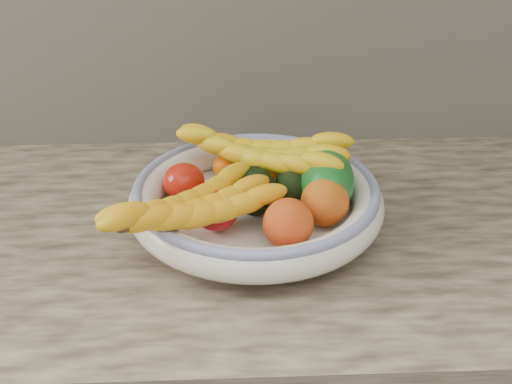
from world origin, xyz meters
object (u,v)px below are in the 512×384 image
object	(u,v)px
fruit_bowl	(256,198)
green_mango	(326,180)
banana_bunch_front	(191,212)
banana_bunch_back	(260,157)

from	to	relation	value
fruit_bowl	green_mango	bearing A→B (deg)	2.32
fruit_bowl	banana_bunch_front	size ratio (longest dim) A/B	1.39
green_mango	banana_bunch_back	xyz separation A→B (m)	(-0.10, 0.06, 0.01)
green_mango	banana_bunch_back	distance (m)	0.12
banana_bunch_back	banana_bunch_front	world-z (taller)	banana_bunch_back
banana_bunch_front	banana_bunch_back	bearing A→B (deg)	22.14
fruit_bowl	banana_bunch_back	xyz separation A→B (m)	(0.01, 0.06, 0.04)
green_mango	banana_bunch_front	size ratio (longest dim) A/B	0.46
banana_bunch_back	banana_bunch_front	distance (m)	0.19
banana_bunch_back	banana_bunch_front	bearing A→B (deg)	-102.99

